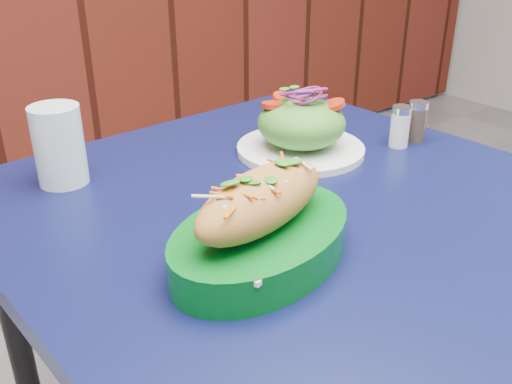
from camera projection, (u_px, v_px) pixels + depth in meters
cafe_table at (292, 249)px, 0.86m from camera, size 0.85×0.85×0.75m
banh_mi_basket at (261, 225)px, 0.66m from camera, size 0.30×0.23×0.12m
salad_plate at (301, 128)px, 0.96m from camera, size 0.22×0.22×0.12m
water_glass at (59, 145)px, 0.84m from camera, size 0.07×0.07×0.12m
salt_shaker at (400, 127)px, 0.99m from camera, size 0.03×0.03×0.07m
pepper_shaker at (417, 121)px, 1.01m from camera, size 0.03×0.03×0.07m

